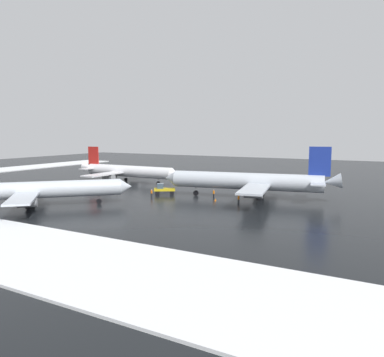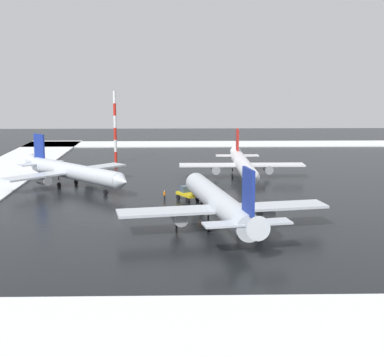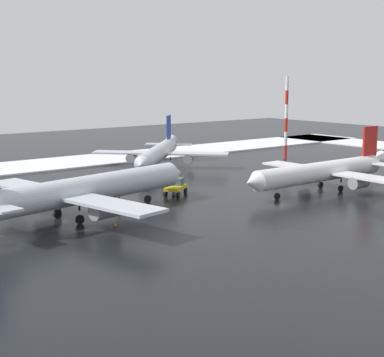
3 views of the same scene
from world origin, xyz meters
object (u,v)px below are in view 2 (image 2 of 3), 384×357
at_px(airplane_distant_tail, 220,203).
at_px(airplane_parked_portside, 73,171).
at_px(ground_crew_by_nose_gear, 164,195).
at_px(traffic_cone_near_nose, 260,223).
at_px(airplane_foreground_jet, 243,165).
at_px(traffic_cone_mid_line, 178,217).
at_px(ground_crew_beside_wing, 200,210).
at_px(ground_crew_near_tug, 177,221).
at_px(pushback_tug, 187,193).
at_px(antenna_mast, 115,128).

xyz_separation_m(airplane_distant_tail, airplane_parked_portside, (-30.82, -26.84, -0.41)).
xyz_separation_m(ground_crew_by_nose_gear, traffic_cone_near_nose, (17.64, 14.64, -0.70)).
distance_m(airplane_foreground_jet, traffic_cone_mid_line, 35.95).
bearing_deg(traffic_cone_mid_line, airplane_foreground_jet, 157.61).
distance_m(airplane_distant_tail, ground_crew_beside_wing, 7.94).
xyz_separation_m(ground_crew_by_nose_gear, ground_crew_near_tug, (18.83, 2.20, 0.00)).
height_order(airplane_parked_portside, traffic_cone_mid_line, airplane_parked_portside).
height_order(airplane_parked_portside, traffic_cone_near_nose, airplane_parked_portside).
distance_m(ground_crew_beside_wing, traffic_cone_near_nose, 10.56).
xyz_separation_m(pushback_tug, ground_crew_beside_wing, (11.39, 1.87, -0.31)).
relative_size(pushback_tug, traffic_cone_mid_line, 9.21).
xyz_separation_m(pushback_tug, traffic_cone_near_nose, (17.26, 10.62, -1.01)).
bearing_deg(airplane_foreground_jet, airplane_distant_tail, -11.32).
bearing_deg(antenna_mast, ground_crew_near_tug, 13.97).
height_order(ground_crew_beside_wing, ground_crew_near_tug, same).
bearing_deg(traffic_cone_mid_line, airplane_distant_tail, 50.51).
bearing_deg(traffic_cone_near_nose, ground_crew_by_nose_gear, -140.31).
xyz_separation_m(ground_crew_beside_wing, traffic_cone_mid_line, (1.99, -3.44, -0.70)).
xyz_separation_m(airplane_parked_portside, traffic_cone_near_nose, (29.68, 32.93, -2.93)).
distance_m(airplane_foreground_jet, ground_crew_near_tug, 40.72).
bearing_deg(airplane_foreground_jet, antenna_mast, -128.32).
xyz_separation_m(airplane_foreground_jet, traffic_cone_mid_line, (33.13, -13.65, -2.91)).
bearing_deg(airplane_distant_tail, ground_crew_near_tug, 79.75).
height_order(airplane_distant_tail, airplane_parked_portside, airplane_distant_tail).
distance_m(ground_crew_beside_wing, antenna_mast, 57.82).
height_order(airplane_foreground_jet, traffic_cone_mid_line, airplane_foreground_jet).
xyz_separation_m(airplane_parked_portside, traffic_cone_mid_line, (25.80, 20.74, -2.93)).
height_order(airplane_parked_portside, antenna_mast, antenna_mast).
distance_m(ground_crew_near_tug, traffic_cone_near_nose, 12.52).
xyz_separation_m(airplane_parked_portside, pushback_tug, (12.42, 22.31, -1.92)).
relative_size(antenna_mast, traffic_cone_near_nose, 32.56).
bearing_deg(traffic_cone_near_nose, antenna_mast, -155.23).
distance_m(antenna_mast, traffic_cone_near_nose, 66.56).
bearing_deg(ground_crew_by_nose_gear, traffic_cone_mid_line, -133.62).
bearing_deg(ground_crew_by_nose_gear, antenna_mast, 53.37).
distance_m(airplane_foreground_jet, traffic_cone_near_nose, 37.16).
xyz_separation_m(ground_crew_by_nose_gear, antenna_mast, (-42.28, -13.01, 7.98)).
distance_m(pushback_tug, ground_crew_near_tug, 18.54).
bearing_deg(ground_crew_near_tug, ground_crew_beside_wing, 17.91).
height_order(airplane_distant_tail, airplane_foreground_jet, airplane_distant_tail).
xyz_separation_m(pushback_tug, antenna_mast, (-42.67, -17.03, 7.67)).
bearing_deg(pushback_tug, airplane_distant_tail, 161.72).
distance_m(airplane_foreground_jet, pushback_tug, 23.23).
bearing_deg(pushback_tug, traffic_cone_near_nose, 179.51).
bearing_deg(ground_crew_beside_wing, airplane_foreground_jet, 101.69).
bearing_deg(airplane_parked_portside, pushback_tug, 16.68).
relative_size(ground_crew_beside_wing, antenna_mast, 0.10).
distance_m(traffic_cone_near_nose, traffic_cone_mid_line, 12.79).
relative_size(ground_crew_beside_wing, traffic_cone_near_nose, 3.11).
distance_m(ground_crew_by_nose_gear, traffic_cone_mid_line, 13.99).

